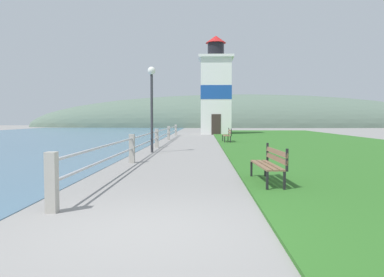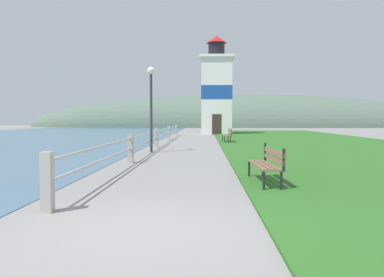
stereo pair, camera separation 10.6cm
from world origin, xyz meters
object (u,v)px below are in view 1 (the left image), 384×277
object	(u,v)px
park_bench_near	(270,162)
lamp_post	(152,93)
park_bench_midway	(228,134)
lighthouse	(216,91)

from	to	relation	value
park_bench_near	lamp_post	xyz separation A→B (m)	(-3.98, 8.37, 2.20)
park_bench_near	park_bench_midway	size ratio (longest dim) A/B	1.09
lamp_post	lighthouse	bearing A→B (deg)	80.00
park_bench_midway	lighthouse	bearing A→B (deg)	-89.77
park_bench_midway	park_bench_near	bearing A→B (deg)	88.60
park_bench_midway	lamp_post	distance (m)	8.60
park_bench_midway	lighthouse	size ratio (longest dim) A/B	0.18
park_bench_midway	lamp_post	world-z (taller)	lamp_post
park_bench_near	lighthouse	distance (m)	29.18
park_bench_near	lighthouse	world-z (taller)	lighthouse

